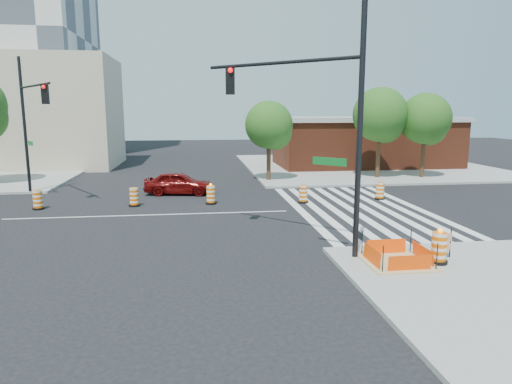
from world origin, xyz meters
TOP-DOWN VIEW (x-y plane):
  - ground at (0.00, 0.00)m, footprint 120.00×120.00m
  - sidewalk_ne at (18.00, 18.00)m, footprint 22.00×22.00m
  - crosswalk_east at (10.95, 0.00)m, footprint 6.75×13.50m
  - lane_centerline at (0.00, 0.00)m, footprint 14.00×0.12m
  - excavation_pit at (9.00, -9.00)m, footprint 2.20×2.20m
  - brick_storefront at (18.00, 18.00)m, footprint 16.50×8.50m
  - beige_midrise at (-12.00, 22.00)m, footprint 14.00×10.00m
  - red_coupe at (1.30, 5.68)m, footprint 4.46×2.36m
  - signal_pole_se at (6.50, -6.91)m, footprint 4.88×4.65m
  - signal_pole_nw at (-7.17, 5.68)m, footprint 3.35×5.42m
  - pit_drum at (10.34, -9.23)m, footprint 0.62×0.62m
  - barricade at (10.73, -8.94)m, footprint 0.74×0.57m
  - tree_north_c at (7.74, 10.10)m, footprint 3.50×3.47m
  - tree_north_d at (16.22, 10.27)m, footprint 4.08×4.08m
  - tree_north_e at (19.62, 9.86)m, footprint 3.83×3.83m
  - median_drum_1 at (-5.99, 2.16)m, footprint 0.60×0.60m
  - median_drum_2 at (-1.02, 2.30)m, footprint 0.60×0.60m
  - median_drum_3 at (3.17, 2.37)m, footprint 0.60×0.60m
  - median_drum_4 at (8.40, 2.01)m, footprint 0.60×0.60m
  - median_drum_5 at (13.13, 2.41)m, footprint 0.60×0.60m

SIDE VIEW (x-z plane):
  - ground at x=0.00m, z-range 0.00..0.00m
  - lane_centerline at x=0.00m, z-range 0.00..0.01m
  - crosswalk_east at x=10.95m, z-range 0.00..0.01m
  - sidewalk_ne at x=18.00m, z-range 0.00..0.15m
  - excavation_pit at x=9.00m, z-range -0.23..0.67m
  - median_drum_1 at x=-5.99m, z-range -0.03..0.99m
  - median_drum_2 at x=-1.02m, z-range -0.03..0.99m
  - median_drum_4 at x=8.40m, z-range -0.03..0.99m
  - median_drum_5 at x=13.13m, z-range -0.03..0.99m
  - median_drum_3 at x=3.17m, z-range -0.10..1.08m
  - pit_drum at x=10.34m, z-range 0.05..1.26m
  - red_coupe at x=1.30m, z-range 0.00..1.44m
  - barricade at x=10.73m, z-range 0.20..1.26m
  - brick_storefront at x=18.00m, z-range 0.02..4.62m
  - tree_north_c at x=7.74m, z-range 1.01..6.91m
  - tree_north_e at x=19.62m, z-range 1.11..7.62m
  - tree_north_d at x=16.22m, z-range 1.19..8.12m
  - beige_midrise at x=-12.00m, z-range 0.00..10.00m
  - signal_pole_nw at x=-7.17m, z-range 0.93..9.18m
  - signal_pole_se at x=6.50m, z-range 0.97..9.68m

